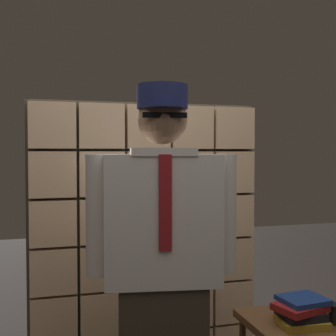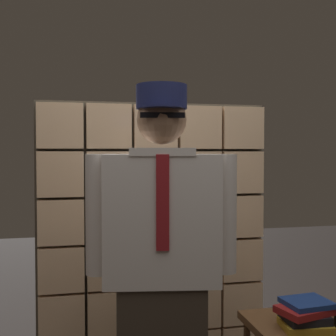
{
  "view_description": "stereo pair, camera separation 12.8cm",
  "coord_description": "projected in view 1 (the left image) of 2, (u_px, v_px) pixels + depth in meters",
  "views": [
    {
      "loc": [
        -0.62,
        -1.55,
        1.43
      ],
      "look_at": [
        -0.07,
        0.39,
        1.36
      ],
      "focal_mm": 46.48,
      "sensor_mm": 36.0,
      "label": 1
    },
    {
      "loc": [
        -0.5,
        -1.58,
        1.43
      ],
      "look_at": [
        -0.07,
        0.39,
        1.36
      ],
      "focal_mm": 46.48,
      "sensor_mm": 36.0,
      "label": 2
    }
  ],
  "objects": [
    {
      "name": "glass_block_wall",
      "position": [
        148.0,
        241.0,
        2.76
      ],
      "size": [
        1.48,
        0.1,
        1.77
      ],
      "color": "#E0B78C",
      "rests_on": "ground"
    },
    {
      "name": "standing_person",
      "position": [
        162.0,
        268.0,
        1.98
      ],
      "size": [
        0.69,
        0.33,
        1.73
      ],
      "rotation": [
        0.0,
        0.0,
        -0.16
      ],
      "color": "#382D23",
      "rests_on": "ground"
    },
    {
      "name": "book_stack",
      "position": [
        301.0,
        312.0,
        2.15
      ],
      "size": [
        0.28,
        0.23,
        0.13
      ],
      "color": "olive",
      "rests_on": "side_table"
    }
  ]
}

